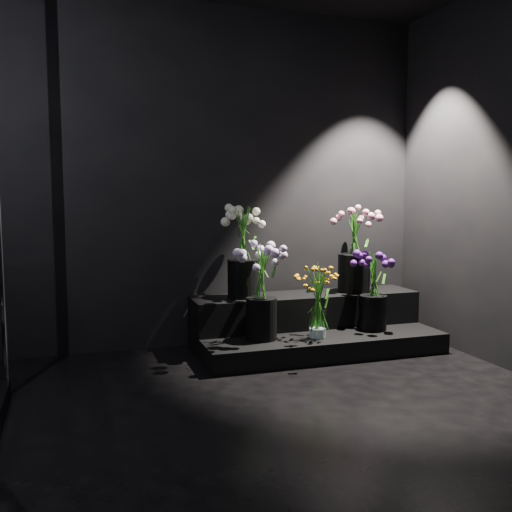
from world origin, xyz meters
name	(u,v)px	position (x,y,z in m)	size (l,w,h in m)	color
floor	(277,440)	(0.00, 0.00, 0.00)	(4.00, 4.00, 0.00)	black
wall_back	(193,178)	(0.00, 2.00, 1.40)	(4.00, 4.00, 0.00)	black
display_riser	(311,326)	(0.90, 1.61, 0.18)	(1.94, 0.86, 0.43)	black
bouquet_orange_bells	(318,301)	(0.81, 1.30, 0.45)	(0.26, 0.26, 0.57)	white
bouquet_lilac	(261,285)	(0.39, 1.39, 0.58)	(0.44, 0.44, 0.72)	black
bouquet_purple	(374,284)	(1.36, 1.41, 0.54)	(0.36, 0.36, 0.66)	black
bouquet_cream_roses	(243,246)	(0.35, 1.73, 0.85)	(0.47, 0.47, 0.74)	black
bouquet_pink_roses	(354,245)	(1.34, 1.72, 0.83)	(0.40, 0.40, 0.72)	black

